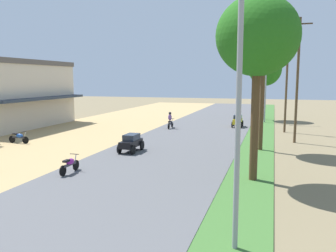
% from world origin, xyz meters
% --- Properties ---
extents(shophouse_mid, '(9.55, 12.84, 6.90)m').
position_xyz_m(shophouse_mid, '(-19.98, 29.59, 3.46)').
color(shophouse_mid, beige).
rests_on(shophouse_mid, ground).
extents(parked_motorbike_fifth, '(1.80, 0.54, 0.94)m').
position_xyz_m(parked_motorbike_fifth, '(-12.03, 21.72, 0.55)').
color(parked_motorbike_fifth, black).
rests_on(parked_motorbike_fifth, dirt_shoulder).
extents(median_tree_nearest, '(3.93, 3.93, 8.87)m').
position_xyz_m(median_tree_nearest, '(5.89, 16.86, 6.97)').
color(median_tree_nearest, '#4C351E').
rests_on(median_tree_nearest, median_strip).
extents(median_tree_second, '(3.36, 3.36, 9.85)m').
position_xyz_m(median_tree_second, '(5.96, 24.55, 7.86)').
color(median_tree_second, '#4C351E').
rests_on(median_tree_second, median_strip).
extents(median_tree_third, '(3.90, 3.90, 8.25)m').
position_xyz_m(median_tree_third, '(5.62, 43.68, 6.22)').
color(median_tree_third, '#4C351E').
rests_on(median_tree_third, median_strip).
extents(streetlamp_near, '(3.16, 0.20, 7.78)m').
position_xyz_m(streetlamp_near, '(5.80, 9.43, 4.54)').
color(streetlamp_near, gray).
rests_on(streetlamp_near, median_strip).
extents(streetlamp_mid, '(3.16, 0.20, 7.98)m').
position_xyz_m(streetlamp_mid, '(5.80, 40.98, 4.65)').
color(streetlamp_mid, gray).
rests_on(streetlamp_mid, median_strip).
extents(utility_pole_near, '(1.80, 0.20, 8.29)m').
position_xyz_m(utility_pole_near, '(7.82, 34.00, 4.33)').
color(utility_pole_near, brown).
rests_on(utility_pole_near, ground).
extents(utility_pole_far, '(1.80, 0.20, 9.64)m').
position_xyz_m(utility_pole_far, '(8.44, 28.52, 5.02)').
color(utility_pole_far, brown).
rests_on(utility_pole_far, ground).
extents(car_sedan_black, '(1.10, 2.26, 1.19)m').
position_xyz_m(car_sedan_black, '(-2.47, 21.27, 0.74)').
color(car_sedan_black, black).
rests_on(car_sedan_black, road_strip).
extents(car_hatchback_yellow, '(1.04, 2.00, 1.23)m').
position_xyz_m(car_hatchback_yellow, '(3.25, 35.92, 0.75)').
color(car_hatchback_yellow, gold).
rests_on(car_hatchback_yellow, road_strip).
extents(motorbike_ahead_third, '(0.54, 1.80, 0.94)m').
position_xyz_m(motorbike_ahead_third, '(-3.43, 15.23, 0.57)').
color(motorbike_ahead_third, black).
rests_on(motorbike_ahead_third, road_strip).
extents(motorbike_ahead_fourth, '(0.54, 1.80, 1.66)m').
position_xyz_m(motorbike_ahead_fourth, '(-3.11, 32.90, 0.86)').
color(motorbike_ahead_fourth, black).
rests_on(motorbike_ahead_fourth, road_strip).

